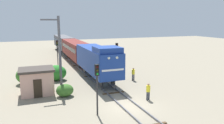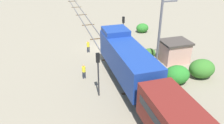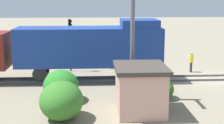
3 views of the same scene
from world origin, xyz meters
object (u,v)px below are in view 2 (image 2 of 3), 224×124
worker_by_signal (84,70)px  catenary_mast (160,31)px  worker_near_track (88,46)px  traffic_signal_mid (98,67)px  traffic_signal_near (123,25)px  locomotive (126,58)px  relay_hut (174,51)px

worker_by_signal → catenary_mast: 9.86m
catenary_mast → worker_near_track: bearing=-38.8°
traffic_signal_mid → worker_by_signal: bearing=-77.5°
traffic_signal_near → worker_by_signal: bearing=48.3°
locomotive → traffic_signal_mid: bearing=28.6°
locomotive → traffic_signal_mid: size_ratio=2.56×
catenary_mast → relay_hut: (-2.44, -0.19, -2.90)m
traffic_signal_near → catenary_mast: bearing=103.9°
traffic_signal_mid → traffic_signal_near: bearing=-119.0°
worker_near_track → catenary_mast: catenary_mast is taller
traffic_signal_near → relay_hut: 8.63m
relay_hut → worker_near_track: bearing=-30.5°
worker_near_track → catenary_mast: bearing=-6.8°
traffic_signal_mid → relay_hut: (-10.90, -4.59, -1.74)m
traffic_signal_near → traffic_signal_mid: size_ratio=0.93×
worker_by_signal → catenary_mast: (-9.26, -0.79, 3.30)m
worker_by_signal → catenary_mast: size_ratio=0.21×
locomotive → catenary_mast: size_ratio=1.43×
locomotive → traffic_signal_near: bearing=-107.6°
worker_near_track → relay_hut: size_ratio=0.49×
traffic_signal_near → traffic_signal_mid: 13.62m
locomotive → catenary_mast: (-5.06, -2.55, 1.52)m
locomotive → traffic_signal_near: size_ratio=2.74×
catenary_mast → worker_by_signal: bearing=4.8°
worker_near_track → relay_hut: bearing=1.6°
worker_near_track → relay_hut: 11.49m
locomotive → relay_hut: locomotive is taller
traffic_signal_near → worker_near_track: traffic_signal_near is taller
traffic_signal_mid → relay_hut: 11.95m
worker_by_signal → relay_hut: size_ratio=0.49×
worker_by_signal → catenary_mast: catenary_mast is taller
locomotive → worker_by_signal: bearing=-22.8°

